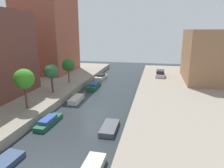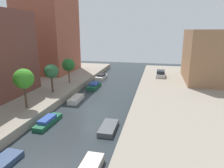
{
  "view_description": "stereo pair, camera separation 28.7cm",
  "coord_description": "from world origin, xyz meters",
  "views": [
    {
      "loc": [
        7.69,
        -23.47,
        10.26
      ],
      "look_at": [
        0.76,
        8.65,
        1.55
      ],
      "focal_mm": 32.91,
      "sensor_mm": 36.0,
      "label": 1
    },
    {
      "loc": [
        7.97,
        -23.41,
        10.26
      ],
      "look_at": [
        0.76,
        8.65,
        1.55
      ],
      "focal_mm": 32.91,
      "sensor_mm": 36.0,
      "label": 2
    }
  ],
  "objects": [
    {
      "name": "parked_car",
      "position": [
        8.66,
        18.64,
        1.55
      ],
      "size": [
        1.85,
        4.26,
        1.34
      ],
      "color": "#B7B7BC",
      "rests_on": "quay_right"
    },
    {
      "name": "apartment_tower_far",
      "position": [
        -16.0,
        19.08,
        13.22
      ],
      "size": [
        10.0,
        11.96,
        24.45
      ],
      "primitive_type": "cube",
      "color": "brown",
      "rests_on": "quay_left"
    },
    {
      "name": "street_tree_4",
      "position": [
        -7.42,
        9.91,
        4.24
      ],
      "size": [
        2.26,
        2.26,
        4.39
      ],
      "color": "brown",
      "rests_on": "quay_left"
    },
    {
      "name": "ground_plane",
      "position": [
        0.0,
        0.0,
        0.0
      ],
      "size": [
        84.0,
        84.0,
        0.0
      ],
      "primitive_type": "plane",
      "color": "#232B30"
    },
    {
      "name": "low_block_right",
      "position": [
        18.0,
        17.13,
        5.65
      ],
      "size": [
        10.0,
        12.54,
        9.3
      ],
      "primitive_type": "cube",
      "color": "#9E704C",
      "rests_on": "quay_right"
    },
    {
      "name": "moored_boat_left_1",
      "position": [
        -3.45,
        -11.85,
        0.24
      ],
      "size": [
        1.8,
        3.43,
        0.47
      ],
      "color": "#33476B",
      "rests_on": "ground_plane"
    },
    {
      "name": "moored_boat_left_4",
      "position": [
        -3.11,
        10.98,
        0.42
      ],
      "size": [
        1.53,
        4.41,
        0.99
      ],
      "color": "#195638",
      "rests_on": "ground_plane"
    },
    {
      "name": "moored_boat_left_3",
      "position": [
        -3.51,
        3.39,
        0.34
      ],
      "size": [
        1.37,
        3.62,
        0.68
      ],
      "color": "beige",
      "rests_on": "ground_plane"
    },
    {
      "name": "moored_boat_left_5",
      "position": [
        -3.73,
        18.12,
        0.43
      ],
      "size": [
        1.79,
        4.18,
        1.01
      ],
      "color": "beige",
      "rests_on": "ground_plane"
    },
    {
      "name": "street_tree_2",
      "position": [
        -7.42,
        -2.69,
        4.62
      ],
      "size": [
        2.41,
        2.41,
        4.85
      ],
      "color": "#503A2B",
      "rests_on": "quay_left"
    },
    {
      "name": "moored_boat_right_2",
      "position": [
        3.28,
        -4.29,
        0.26
      ],
      "size": [
        1.61,
        3.58,
        0.52
      ],
      "color": "#4C5156",
      "rests_on": "ground_plane"
    },
    {
      "name": "moored_boat_left_2",
      "position": [
        -3.66,
        -4.4,
        0.35
      ],
      "size": [
        1.39,
        4.37,
        0.85
      ],
      "color": "#195638",
      "rests_on": "ground_plane"
    },
    {
      "name": "quay_right",
      "position": [
        15.0,
        0.0,
        0.5
      ],
      "size": [
        20.0,
        64.0,
        1.0
      ],
      "primitive_type": "cube",
      "color": "gray",
      "rests_on": "ground_plane"
    },
    {
      "name": "street_tree_3",
      "position": [
        -7.42,
        3.8,
        4.25
      ],
      "size": [
        2.12,
        2.12,
        4.35
      ],
      "color": "#4D392E",
      "rests_on": "quay_left"
    }
  ]
}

